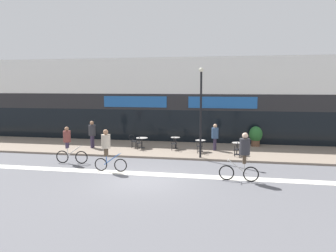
{
  "coord_description": "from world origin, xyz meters",
  "views": [
    {
      "loc": [
        3.82,
        -14.14,
        4.3
      ],
      "look_at": [
        -0.17,
        7.04,
        1.67
      ],
      "focal_mm": 35.0,
      "sensor_mm": 36.0,
      "label": 1
    }
  ],
  "objects_px": {
    "bistro_table_0": "(142,141)",
    "bistro_table_1": "(175,141)",
    "cafe_chair_0_side": "(133,140)",
    "bistro_table_2": "(200,143)",
    "cyclist_2": "(243,153)",
    "cafe_chair_0_near": "(140,142)",
    "bistro_table_3": "(237,146)",
    "cafe_chair_2_near": "(200,145)",
    "cafe_chair_1_near": "(174,142)",
    "cyclist_1": "(69,143)",
    "planter_pot": "(256,135)",
    "pedestrian_near_end": "(92,132)",
    "cyclist_0": "(107,147)",
    "lamp_post": "(201,106)",
    "cafe_chair_3_near": "(237,148)",
    "pedestrian_far_end": "(215,135)"
  },
  "relations": [
    {
      "from": "planter_pot",
      "to": "pedestrian_near_end",
      "type": "xyz_separation_m",
      "value": [
        -10.99,
        -2.69,
        0.33
      ]
    },
    {
      "from": "planter_pot",
      "to": "lamp_post",
      "type": "bearing_deg",
      "value": -128.25
    },
    {
      "from": "bistro_table_0",
      "to": "pedestrian_far_end",
      "type": "relative_size",
      "value": 0.45
    },
    {
      "from": "cafe_chair_2_near",
      "to": "cyclist_1",
      "type": "bearing_deg",
      "value": 111.6
    },
    {
      "from": "bistro_table_2",
      "to": "cafe_chair_0_near",
      "type": "relative_size",
      "value": 0.81
    },
    {
      "from": "lamp_post",
      "to": "pedestrian_near_end",
      "type": "height_order",
      "value": "lamp_post"
    },
    {
      "from": "cafe_chair_2_near",
      "to": "cyclist_0",
      "type": "xyz_separation_m",
      "value": [
        -4.26,
        -4.77,
        0.63
      ]
    },
    {
      "from": "bistro_table_2",
      "to": "lamp_post",
      "type": "distance_m",
      "value": 3.11
    },
    {
      "from": "cafe_chair_3_near",
      "to": "pedestrian_near_end",
      "type": "relative_size",
      "value": 0.49
    },
    {
      "from": "bistro_table_2",
      "to": "cafe_chair_2_near",
      "type": "xyz_separation_m",
      "value": [
        0.01,
        -0.63,
        -0.0
      ]
    },
    {
      "from": "cafe_chair_0_near",
      "to": "pedestrian_far_end",
      "type": "xyz_separation_m",
      "value": [
        4.9,
        0.72,
        0.52
      ]
    },
    {
      "from": "cafe_chair_2_near",
      "to": "cyclist_2",
      "type": "distance_m",
      "value": 5.89
    },
    {
      "from": "cyclist_2",
      "to": "cafe_chair_0_near",
      "type": "bearing_deg",
      "value": -38.07
    },
    {
      "from": "planter_pot",
      "to": "pedestrian_near_end",
      "type": "relative_size",
      "value": 0.76
    },
    {
      "from": "bistro_table_2",
      "to": "cyclist_2",
      "type": "distance_m",
      "value": 6.47
    },
    {
      "from": "cafe_chair_0_side",
      "to": "cyclist_2",
      "type": "relative_size",
      "value": 0.4
    },
    {
      "from": "bistro_table_0",
      "to": "cyclist_0",
      "type": "relative_size",
      "value": 0.37
    },
    {
      "from": "bistro_table_3",
      "to": "cyclist_1",
      "type": "xyz_separation_m",
      "value": [
        -9.28,
        -3.55,
        0.5
      ]
    },
    {
      "from": "bistro_table_2",
      "to": "planter_pot",
      "type": "relative_size",
      "value": 0.52
    },
    {
      "from": "cyclist_0",
      "to": "pedestrian_far_end",
      "type": "bearing_deg",
      "value": 47.65
    },
    {
      "from": "bistro_table_1",
      "to": "lamp_post",
      "type": "xyz_separation_m",
      "value": [
        1.9,
        -2.51,
        2.48
      ]
    },
    {
      "from": "cafe_chair_0_near",
      "to": "cafe_chair_2_near",
      "type": "xyz_separation_m",
      "value": [
        4.01,
        -0.42,
        0.0
      ]
    },
    {
      "from": "cafe_chair_0_side",
      "to": "pedestrian_far_end",
      "type": "xyz_separation_m",
      "value": [
        5.53,
        0.09,
        0.52
      ]
    },
    {
      "from": "cafe_chair_2_near",
      "to": "cyclist_1",
      "type": "xyz_separation_m",
      "value": [
        -6.99,
        -3.54,
        0.51
      ]
    },
    {
      "from": "cafe_chair_3_near",
      "to": "cyclist_1",
      "type": "bearing_deg",
      "value": 102.53
    },
    {
      "from": "bistro_table_1",
      "to": "cyclist_2",
      "type": "bearing_deg",
      "value": -57.62
    },
    {
      "from": "cafe_chair_0_side",
      "to": "cyclist_1",
      "type": "xyz_separation_m",
      "value": [
        -2.35,
        -4.58,
        0.51
      ]
    },
    {
      "from": "planter_pot",
      "to": "cafe_chair_0_side",
      "type": "bearing_deg",
      "value": -165.49
    },
    {
      "from": "cyclist_1",
      "to": "pedestrian_near_end",
      "type": "bearing_deg",
      "value": 91.39
    },
    {
      "from": "bistro_table_3",
      "to": "cafe_chair_2_near",
      "type": "xyz_separation_m",
      "value": [
        -2.29,
        -0.01,
        -0.01
      ]
    },
    {
      "from": "cafe_chair_0_near",
      "to": "lamp_post",
      "type": "distance_m",
      "value": 5.13
    },
    {
      "from": "bistro_table_2",
      "to": "pedestrian_near_end",
      "type": "height_order",
      "value": "pedestrian_near_end"
    },
    {
      "from": "cyclist_0",
      "to": "bistro_table_1",
      "type": "bearing_deg",
      "value": 66.23
    },
    {
      "from": "cafe_chair_1_near",
      "to": "planter_pot",
      "type": "height_order",
      "value": "planter_pot"
    },
    {
      "from": "cafe_chair_3_near",
      "to": "cafe_chair_0_near",
      "type": "bearing_deg",
      "value": 75.68
    },
    {
      "from": "bistro_table_3",
      "to": "cafe_chair_0_near",
      "type": "height_order",
      "value": "cafe_chair_0_near"
    },
    {
      "from": "planter_pot",
      "to": "cafe_chair_2_near",
      "type": "bearing_deg",
      "value": -138.71
    },
    {
      "from": "cafe_chair_2_near",
      "to": "cyclist_0",
      "type": "distance_m",
      "value": 6.42
    },
    {
      "from": "bistro_table_1",
      "to": "cyclist_0",
      "type": "xyz_separation_m",
      "value": [
        -2.51,
        -6.05,
        0.61
      ]
    },
    {
      "from": "bistro_table_0",
      "to": "bistro_table_1",
      "type": "bearing_deg",
      "value": 6.03
    },
    {
      "from": "cyclist_2",
      "to": "cafe_chair_3_near",
      "type": "bearing_deg",
      "value": -84.58
    },
    {
      "from": "bistro_table_2",
      "to": "cafe_chair_2_near",
      "type": "relative_size",
      "value": 0.81
    },
    {
      "from": "cafe_chair_0_near",
      "to": "cyclist_2",
      "type": "xyz_separation_m",
      "value": [
        6.45,
        -5.74,
        0.68
      ]
    },
    {
      "from": "cafe_chair_0_near",
      "to": "cafe_chair_3_near",
      "type": "height_order",
      "value": "same"
    },
    {
      "from": "bistro_table_0",
      "to": "bistro_table_3",
      "type": "distance_m",
      "value": 6.39
    },
    {
      "from": "cafe_chair_1_near",
      "to": "cyclist_1",
      "type": "distance_m",
      "value": 6.75
    },
    {
      "from": "lamp_post",
      "to": "bistro_table_3",
      "type": "bearing_deg",
      "value": 30.02
    },
    {
      "from": "bistro_table_3",
      "to": "planter_pot",
      "type": "distance_m",
      "value": 3.46
    },
    {
      "from": "cafe_chair_0_near",
      "to": "pedestrian_near_end",
      "type": "height_order",
      "value": "pedestrian_near_end"
    },
    {
      "from": "cafe_chair_0_side",
      "to": "bistro_table_2",
      "type": "bearing_deg",
      "value": -8.13
    }
  ]
}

